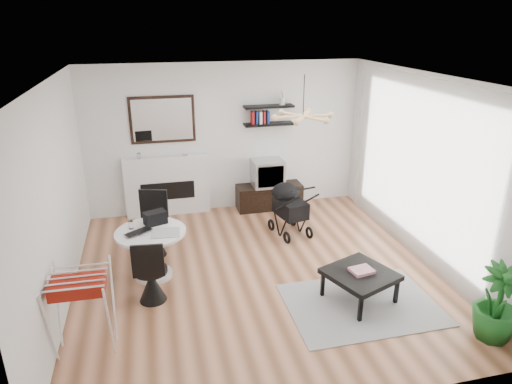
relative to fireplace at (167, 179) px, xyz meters
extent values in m
plane|color=brown|center=(1.10, -2.42, -0.69)|extent=(5.00, 5.00, 0.00)
plane|color=white|center=(1.10, -2.42, 2.01)|extent=(5.00, 5.00, 0.00)
plane|color=white|center=(1.10, 0.08, 0.66)|extent=(5.00, 0.00, 5.00)
plane|color=white|center=(-1.40, -2.42, 0.66)|extent=(0.00, 5.00, 5.00)
plane|color=white|center=(3.60, -2.42, 0.66)|extent=(0.00, 5.00, 5.00)
cube|color=white|center=(3.50, -2.22, 0.66)|extent=(0.04, 3.60, 2.60)
cube|color=white|center=(0.00, 0.00, -0.14)|extent=(1.50, 0.15, 1.10)
cube|color=black|center=(0.00, -0.06, -0.21)|extent=(0.95, 0.06, 0.32)
cube|color=black|center=(0.00, 0.06, 1.06)|extent=(1.12, 0.03, 0.82)
cube|color=white|center=(0.00, 0.04, 1.06)|extent=(1.02, 0.01, 0.72)
cube|color=black|center=(1.87, -0.05, 0.91)|extent=(0.90, 0.25, 0.04)
cube|color=black|center=(1.87, -0.05, 1.23)|extent=(0.90, 0.25, 0.04)
cube|color=black|center=(1.87, -0.15, -0.46)|extent=(1.23, 0.43, 0.46)
cube|color=#BCBDBF|center=(1.84, -0.15, 0.02)|extent=(0.57, 0.50, 0.50)
cube|color=black|center=(1.84, -0.39, 0.02)|extent=(0.48, 0.01, 0.40)
cylinder|color=white|center=(-0.33, -2.17, -0.66)|extent=(0.52, 0.52, 0.06)
cylinder|color=white|center=(-0.33, -2.17, -0.33)|extent=(0.13, 0.13, 0.61)
cylinder|color=white|center=(-0.33, -2.17, 0.00)|extent=(0.96, 0.96, 0.04)
imported|color=black|center=(-0.46, -2.25, 0.03)|extent=(0.44, 0.40, 0.03)
cube|color=black|center=(-0.26, -1.94, 0.10)|extent=(0.34, 0.27, 0.18)
cube|color=silver|center=(-0.14, -2.28, 0.02)|extent=(0.40, 0.34, 0.01)
cylinder|color=white|center=(-0.58, -2.03, 0.07)|extent=(0.07, 0.07, 0.11)
cylinder|color=black|center=(-0.32, -1.54, -0.21)|extent=(0.47, 0.47, 0.05)
cone|color=black|center=(-0.32, -1.54, -0.46)|extent=(0.38, 0.38, 0.45)
cube|color=black|center=(-0.26, -1.34, 0.06)|extent=(0.42, 0.15, 0.48)
cylinder|color=black|center=(-0.36, -2.76, -0.25)|extent=(0.42, 0.42, 0.05)
cone|color=black|center=(-0.36, -2.76, -0.48)|extent=(0.35, 0.35, 0.40)
cube|color=black|center=(-0.38, -2.95, -0.01)|extent=(0.39, 0.07, 0.43)
cube|color=maroon|center=(-1.08, -3.55, 0.14)|extent=(0.55, 0.32, 0.14)
cube|color=black|center=(1.93, -1.31, -0.22)|extent=(0.50, 0.65, 0.27)
ellipsoid|color=black|center=(1.89, -1.14, -0.01)|extent=(0.46, 0.46, 0.33)
cylinder|color=black|center=(2.01, -1.67, 0.23)|extent=(0.42, 0.12, 0.03)
torus|color=black|center=(1.66, -1.09, -0.60)|extent=(0.09, 0.21, 0.20)
torus|color=black|center=(2.07, -1.00, -0.60)|extent=(0.09, 0.21, 0.20)
torus|color=black|center=(1.78, -1.62, -0.60)|extent=(0.09, 0.21, 0.20)
torus|color=black|center=(2.19, -1.53, -0.60)|extent=(0.09, 0.21, 0.20)
cube|color=#959595|center=(2.19, -3.48, -0.68)|extent=(1.87, 1.35, 0.01)
cube|color=black|center=(2.20, -3.36, -0.31)|extent=(0.99, 0.99, 0.07)
cube|color=black|center=(2.02, -3.79, -0.51)|extent=(0.04, 0.04, 0.33)
cube|color=black|center=(2.63, -3.55, -0.51)|extent=(0.04, 0.04, 0.33)
cube|color=black|center=(1.78, -3.18, -0.51)|extent=(0.04, 0.04, 0.33)
cube|color=black|center=(2.39, -2.94, -0.51)|extent=(0.04, 0.04, 0.33)
cube|color=#CF334F|center=(2.22, -3.36, -0.26)|extent=(0.31, 0.26, 0.04)
imported|color=#1B5F1F|center=(3.35, -4.39, -0.23)|extent=(0.54, 0.54, 0.90)
camera|label=1|loc=(-0.23, -7.92, 2.70)|focal=32.00mm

